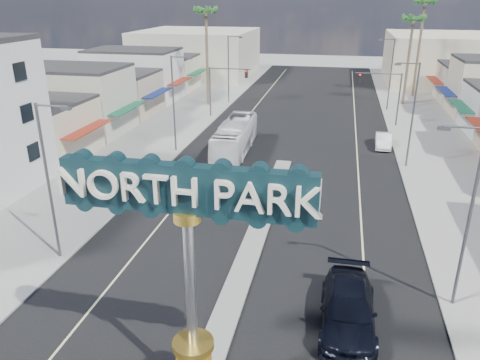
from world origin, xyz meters
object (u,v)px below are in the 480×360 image
at_px(streetlight_l_mid, 175,99).
at_px(streetlight_r_mid, 411,110).
at_px(suv_right, 348,309).
at_px(car_parked_left, 228,146).
at_px(palm_left_far, 206,16).
at_px(traffic_signal_left, 224,82).
at_px(car_parked_right, 383,140).
at_px(traffic_signal_right, 383,88).
at_px(palm_right_mid, 413,23).
at_px(streetlight_l_near, 50,176).
at_px(gateway_sign, 189,261).
at_px(streetlight_r_far, 390,71).
at_px(streetlight_r_near, 467,211).
at_px(palm_right_far, 424,8).
at_px(streetlight_l_far, 230,66).
at_px(city_bus, 235,137).

relative_size(streetlight_l_mid, streetlight_r_mid, 1.00).
distance_m(suv_right, car_parked_left, 25.28).
bearing_deg(palm_left_far, traffic_signal_left, -57.57).
bearing_deg(car_parked_right, streetlight_r_mid, -73.11).
height_order(traffic_signal_right, palm_right_mid, palm_right_mid).
bearing_deg(streetlight_l_near, traffic_signal_left, 87.90).
relative_size(gateway_sign, streetlight_r_far, 1.02).
distance_m(traffic_signal_left, streetlight_l_mid, 14.07).
bearing_deg(traffic_signal_left, suv_right, -68.05).
bearing_deg(gateway_sign, palm_right_mid, 76.47).
xyz_separation_m(streetlight_r_near, palm_right_far, (4.57, 52.00, 7.32)).
bearing_deg(streetlight_r_far, streetlight_r_mid, -90.00).
distance_m(traffic_signal_left, suv_right, 39.58).
xyz_separation_m(traffic_signal_left, streetlight_r_far, (19.62, 8.01, 0.79)).
relative_size(gateway_sign, streetlight_l_far, 1.02).
bearing_deg(streetlight_r_near, palm_left_far, 120.36).
bearing_deg(suv_right, palm_right_mid, 80.87).
height_order(gateway_sign, palm_right_mid, palm_right_mid).
distance_m(streetlight_r_near, streetlight_r_mid, 20.00).
height_order(traffic_signal_right, suv_right, traffic_signal_right).
bearing_deg(traffic_signal_right, palm_left_far, 164.85).
relative_size(streetlight_l_near, streetlight_r_near, 1.00).
bearing_deg(streetlight_r_near, streetlight_l_near, 180.00).
distance_m(streetlight_l_mid, streetlight_l_far, 22.00).
bearing_deg(streetlight_r_far, streetlight_l_mid, -133.48).
distance_m(streetlight_l_mid, palm_right_far, 41.53).
relative_size(traffic_signal_right, streetlight_r_mid, 0.67).
height_order(gateway_sign, car_parked_right, gateway_sign).
xyz_separation_m(streetlight_l_near, streetlight_r_far, (20.87, 42.00, 0.00)).
xyz_separation_m(streetlight_r_far, palm_right_far, (4.57, 10.00, 7.32)).
height_order(traffic_signal_left, palm_right_far, palm_right_far).
bearing_deg(traffic_signal_left, palm_left_far, 122.43).
relative_size(gateway_sign, car_parked_left, 1.93).
xyz_separation_m(streetlight_r_near, palm_right_mid, (2.57, 46.00, 5.54)).
height_order(streetlight_r_near, palm_left_far, palm_left_far).
relative_size(streetlight_l_mid, car_parked_left, 1.90).
relative_size(streetlight_l_near, car_parked_right, 2.15).
relative_size(traffic_signal_right, streetlight_l_mid, 0.67).
height_order(palm_left_far, car_parked_left, palm_left_far).
distance_m(suv_right, city_bus, 25.70).
relative_size(palm_right_mid, car_parked_right, 2.89).
xyz_separation_m(gateway_sign, suv_right, (5.55, 5.44, -5.05)).
bearing_deg(car_parked_right, streetlight_r_far, 87.38).
xyz_separation_m(palm_right_mid, palm_right_far, (2.00, 6.00, 1.78)).
xyz_separation_m(streetlight_r_far, car_parked_left, (-15.93, -21.85, -4.26)).
distance_m(traffic_signal_left, car_parked_left, 14.74).
bearing_deg(car_parked_left, traffic_signal_right, 42.45).
xyz_separation_m(traffic_signal_right, car_parked_right, (-0.18, -8.47, -3.59)).
bearing_deg(suv_right, streetlight_r_mid, 77.39).
bearing_deg(streetlight_l_far, suv_right, -70.27).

